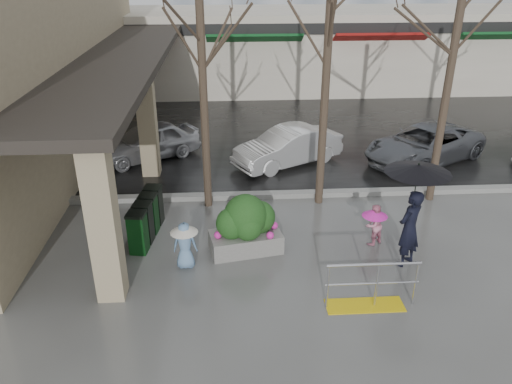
{
  "coord_description": "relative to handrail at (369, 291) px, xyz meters",
  "views": [
    {
      "loc": [
        -1.44,
        -9.28,
        6.47
      ],
      "look_at": [
        -0.75,
        1.64,
        1.3
      ],
      "focal_mm": 35.0,
      "sensor_mm": 36.0,
      "label": 1
    }
  ],
  "objects": [
    {
      "name": "pillar_back",
      "position": [
        -5.26,
        7.2,
        1.37
      ],
      "size": [
        0.55,
        0.55,
        3.5
      ],
      "primitive_type": "cube",
      "color": "tan",
      "rests_on": "ground"
    },
    {
      "name": "woman",
      "position": [
        1.27,
        1.49,
        1.13
      ],
      "size": [
        1.42,
        1.42,
        2.52
      ],
      "rotation": [
        0.0,
        0.0,
        3.8
      ],
      "color": "black",
      "rests_on": "ground"
    },
    {
      "name": "ground",
      "position": [
        -1.36,
        1.2,
        -0.38
      ],
      "size": [
        120.0,
        120.0,
        0.0
      ],
      "primitive_type": "plane",
      "color": "#51514F",
      "rests_on": "ground"
    },
    {
      "name": "storefront_row",
      "position": [
        0.64,
        19.17,
        1.64
      ],
      "size": [
        34.0,
        6.74,
        4.0
      ],
      "color": "beige",
      "rests_on": "ground"
    },
    {
      "name": "handrail",
      "position": [
        0.0,
        0.0,
        0.0
      ],
      "size": [
        1.9,
        0.5,
        1.03
      ],
      "color": "yellow",
      "rests_on": "ground"
    },
    {
      "name": "child_pink",
      "position": [
        0.75,
        2.41,
        0.24
      ],
      "size": [
        0.65,
        0.63,
        1.06
      ],
      "rotation": [
        0.0,
        0.0,
        3.68
      ],
      "color": "pink",
      "rests_on": "ground"
    },
    {
      "name": "curb",
      "position": [
        -1.36,
        5.2,
        -0.3
      ],
      "size": [
        120.0,
        0.3,
        0.15
      ],
      "primitive_type": "cube",
      "color": "gray",
      "rests_on": "ground"
    },
    {
      "name": "street_asphalt",
      "position": [
        -1.36,
        23.2,
        -0.37
      ],
      "size": [
        120.0,
        36.0,
        0.01
      ],
      "primitive_type": "cube",
      "color": "black",
      "rests_on": "ground"
    },
    {
      "name": "car_a",
      "position": [
        -5.57,
        8.6,
        0.25
      ],
      "size": [
        3.93,
        3.18,
        1.26
      ],
      "primitive_type": "imported",
      "rotation": [
        0.0,
        0.0,
        -1.03
      ],
      "color": "#B0B1B5",
      "rests_on": "ground"
    },
    {
      "name": "planter",
      "position": [
        -2.39,
        2.3,
        0.33
      ],
      "size": [
        1.82,
        1.15,
        1.48
      ],
      "rotation": [
        0.0,
        0.0,
        0.19
      ],
      "color": "gray",
      "rests_on": "ground"
    },
    {
      "name": "car_b",
      "position": [
        -0.72,
        7.79,
        0.25
      ],
      "size": [
        3.99,
        3.02,
        1.26
      ],
      "primitive_type": "imported",
      "rotation": [
        0.0,
        0.0,
        -1.06
      ],
      "color": "white",
      "rests_on": "ground"
    },
    {
      "name": "news_boxes",
      "position": [
        -4.86,
        3.11,
        0.15
      ],
      "size": [
        0.69,
        1.93,
        1.06
      ],
      "rotation": [
        0.0,
        0.0,
        -0.14
      ],
      "color": "#0D3B13",
      "rests_on": "ground"
    },
    {
      "name": "tree_midwest",
      "position": [
        -0.16,
        4.8,
        4.86
      ],
      "size": [
        3.2,
        3.2,
        7.0
      ],
      "color": "#382B21",
      "rests_on": "ground"
    },
    {
      "name": "child_blue",
      "position": [
        -3.8,
        1.67,
        0.29
      ],
      "size": [
        0.63,
        0.63,
        1.13
      ],
      "rotation": [
        0.0,
        0.0,
        3.11
      ],
      "color": "#6B93BF",
      "rests_on": "ground"
    },
    {
      "name": "pillar_front",
      "position": [
        -5.26,
        0.7,
        1.37
      ],
      "size": [
        0.55,
        0.55,
        3.5
      ],
      "primitive_type": "cube",
      "color": "tan",
      "rests_on": "ground"
    },
    {
      "name": "tree_mideast",
      "position": [
        3.14,
        4.8,
        4.48
      ],
      "size": [
        3.2,
        3.2,
        6.5
      ],
      "color": "#382B21",
      "rests_on": "ground"
    },
    {
      "name": "car_c",
      "position": [
        4.01,
        7.73,
        0.25
      ],
      "size": [
        4.96,
        4.13,
        1.26
      ],
      "primitive_type": "imported",
      "rotation": [
        0.0,
        0.0,
        -1.03
      ],
      "color": "slate",
      "rests_on": "ground"
    },
    {
      "name": "canopy_slab",
      "position": [
        -6.16,
        9.2,
        3.25
      ],
      "size": [
        2.8,
        18.0,
        0.25
      ],
      "primitive_type": "cube",
      "color": "#2D2823",
      "rests_on": "pillar_front"
    },
    {
      "name": "tree_west",
      "position": [
        -3.36,
        4.8,
        4.71
      ],
      "size": [
        3.2,
        3.2,
        6.8
      ],
      "color": "#382B21",
      "rests_on": "ground"
    }
  ]
}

